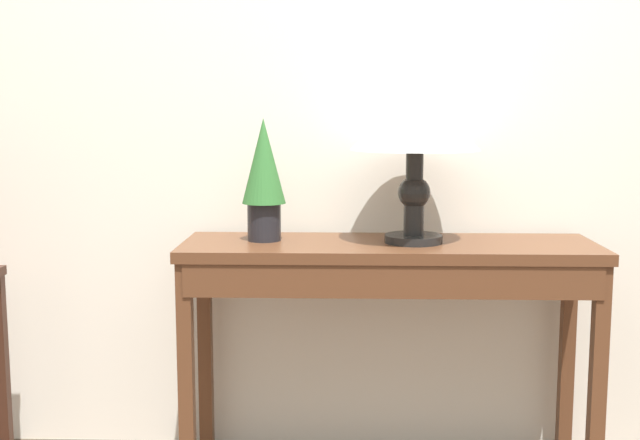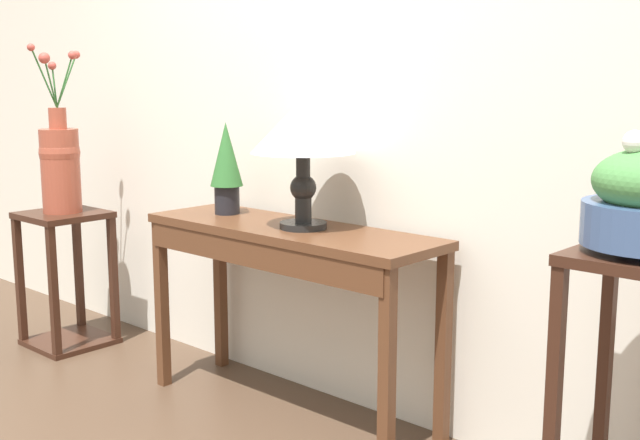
# 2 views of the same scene
# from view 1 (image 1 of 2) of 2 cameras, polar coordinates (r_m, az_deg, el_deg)

# --- Properties ---
(back_wall_with_art) EXTENTS (9.00, 0.10, 2.80)m
(back_wall_with_art) POSITION_cam_1_polar(r_m,az_deg,el_deg) (2.79, 4.88, 12.25)
(back_wall_with_art) COLOR silver
(back_wall_with_art) RESTS_ON ground
(console_table) EXTENTS (1.30, 0.40, 0.77)m
(console_table) POSITION_cam_1_polar(r_m,az_deg,el_deg) (2.53, 4.91, -4.13)
(console_table) COLOR #56331E
(console_table) RESTS_ON ground
(table_lamp) EXTENTS (0.40, 0.40, 0.49)m
(table_lamp) POSITION_cam_1_polar(r_m,az_deg,el_deg) (2.50, 6.78, 6.78)
(table_lamp) COLOR black
(table_lamp) RESTS_ON console_table
(potted_plant_on_console) EXTENTS (0.14, 0.14, 0.39)m
(potted_plant_on_console) POSITION_cam_1_polar(r_m,az_deg,el_deg) (2.54, -4.01, 3.30)
(potted_plant_on_console) COLOR black
(potted_plant_on_console) RESTS_ON console_table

